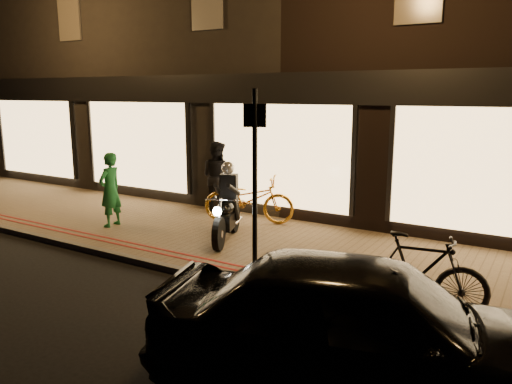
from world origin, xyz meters
TOP-DOWN VIEW (x-y plane):
  - ground at (0.00, 0.00)m, footprint 90.00×90.00m
  - sidewalk at (0.00, 2.00)m, footprint 50.00×4.00m
  - kerb_stone at (0.00, 0.05)m, footprint 50.00×0.14m
  - red_kerb_lines at (0.00, 0.55)m, footprint 50.00×0.26m
  - building_row at (-0.00, 8.99)m, footprint 48.00×10.11m
  - motorcycle at (-0.00, 1.83)m, footprint 0.87×1.85m
  - sign_post at (1.61, 0.28)m, footprint 0.33×0.16m
  - bicycle_gold at (-0.37, 3.23)m, footprint 2.20×1.41m
  - bicycle_dark at (4.12, 0.42)m, footprint 1.89×0.83m
  - person_green at (-2.83, 1.37)m, footprint 0.45×0.63m
  - person_dark at (-1.67, 3.80)m, footprint 0.90×0.73m
  - parked_car at (4.13, -1.66)m, footprint 4.72×2.84m

SIDE VIEW (x-z plane):
  - ground at x=0.00m, z-range 0.00..0.00m
  - sidewalk at x=0.00m, z-range 0.00..0.12m
  - kerb_stone at x=0.00m, z-range 0.00..0.12m
  - red_kerb_lines at x=0.00m, z-range 0.12..0.13m
  - bicycle_gold at x=-0.37m, z-range 0.12..1.21m
  - bicycle_dark at x=4.12m, z-range 0.12..1.22m
  - motorcycle at x=0.00m, z-range -0.06..1.53m
  - parked_car at x=4.13m, z-range 0.00..1.50m
  - person_green at x=-2.83m, z-range 0.12..1.77m
  - person_dark at x=-1.67m, z-range 0.12..1.88m
  - sign_post at x=1.61m, z-range 0.30..3.30m
  - building_row at x=0.00m, z-range 0.00..8.50m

